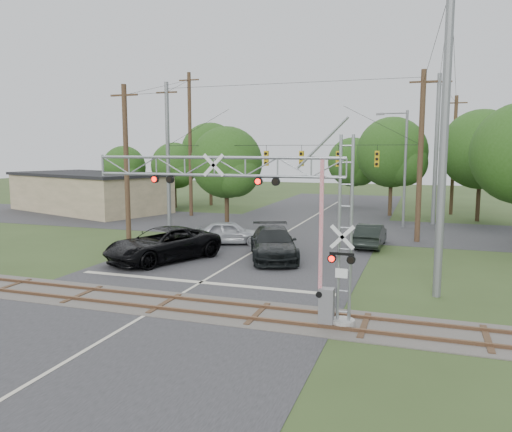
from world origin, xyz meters
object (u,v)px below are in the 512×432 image
(pickup_black, at_px, (163,244))
(streetlight, at_px, (403,163))
(commercial_building, at_px, (89,192))
(crossing_gantry, at_px, (262,207))
(car_dark, at_px, (273,243))
(sedan_silver, at_px, (229,232))
(traffic_signal_span, at_px, (296,157))

(pickup_black, distance_m, streetlight, 21.48)
(commercial_building, relative_size, streetlight, 2.01)
(crossing_gantry, distance_m, car_dark, 10.90)
(commercial_building, xyz_separation_m, streetlight, (30.95, -1.26, 3.25))
(sedan_silver, height_order, streetlight, streetlight)
(pickup_black, bearing_deg, sedan_silver, 98.89)
(traffic_signal_span, height_order, sedan_silver, traffic_signal_span)
(pickup_black, xyz_separation_m, car_dark, (5.80, 2.49, -0.04))
(sedan_silver, bearing_deg, car_dark, -149.39)
(sedan_silver, bearing_deg, traffic_signal_span, -53.50)
(crossing_gantry, distance_m, commercial_building, 37.60)
(traffic_signal_span, xyz_separation_m, pickup_black, (-5.00, -10.78, -4.79))
(crossing_gantry, distance_m, sedan_silver, 15.45)
(traffic_signal_span, height_order, car_dark, traffic_signal_span)
(crossing_gantry, relative_size, streetlight, 1.10)
(sedan_silver, bearing_deg, pickup_black, 144.70)
(pickup_black, distance_m, car_dark, 6.31)
(pickup_black, relative_size, commercial_building, 0.36)
(traffic_signal_span, distance_m, car_dark, 9.63)
(crossing_gantry, xyz_separation_m, traffic_signal_span, (-3.38, 18.36, 1.54))
(sedan_silver, xyz_separation_m, streetlight, (10.52, 11.19, 4.46))
(sedan_silver, height_order, commercial_building, commercial_building)
(crossing_gantry, xyz_separation_m, sedan_silver, (-6.67, 13.51, -3.41))
(crossing_gantry, relative_size, sedan_silver, 2.25)
(streetlight, bearing_deg, crossing_gantry, -98.86)
(traffic_signal_span, bearing_deg, commercial_building, 162.23)
(sedan_silver, bearing_deg, crossing_gantry, -173.01)
(car_dark, height_order, streetlight, streetlight)
(car_dark, bearing_deg, pickup_black, -177.61)
(crossing_gantry, relative_size, traffic_signal_span, 0.53)
(traffic_signal_span, relative_size, sedan_silver, 4.23)
(traffic_signal_span, distance_m, streetlight, 9.63)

